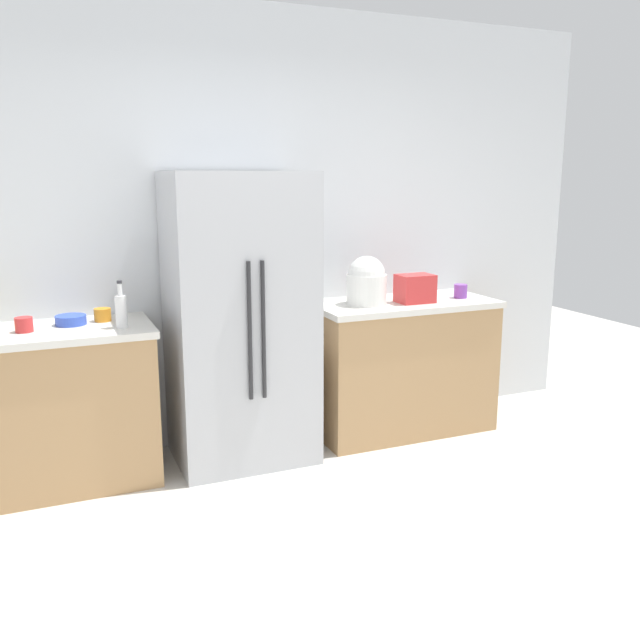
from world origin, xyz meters
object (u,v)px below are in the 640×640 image
at_px(toaster, 415,289).
at_px(bowl_c, 71,320).
at_px(rice_cooker, 367,282).
at_px(bottle_b, 121,310).
at_px(cup_a, 461,291).
at_px(cup_b, 24,325).
at_px(refrigerator, 240,320).
at_px(cup_c, 103,315).

relative_size(toaster, bowl_c, 1.39).
height_order(rice_cooker, bottle_b, rice_cooker).
bearing_deg(toaster, bowl_c, 176.04).
bearing_deg(rice_cooker, cup_a, -2.78).
relative_size(bottle_b, cup_b, 2.85).
relative_size(refrigerator, rice_cooker, 5.53).
bearing_deg(refrigerator, cup_b, 179.55).
bearing_deg(cup_c, cup_b, -162.94).
bearing_deg(bottle_b, bowl_c, 143.25).
bearing_deg(refrigerator, cup_a, -0.62).
height_order(refrigerator, cup_b, refrigerator).
relative_size(rice_cooker, bottle_b, 1.20).
bearing_deg(refrigerator, toaster, -2.07).
relative_size(rice_cooker, cup_c, 3.33).
bearing_deg(rice_cooker, cup_b, -179.78).
relative_size(bottle_b, cup_a, 2.81).
bearing_deg(bowl_c, refrigerator, -6.29).
height_order(cup_c, bowl_c, cup_c).
bearing_deg(bottle_b, cup_c, 110.00).
bearing_deg(rice_cooker, bottle_b, -176.21).
relative_size(refrigerator, cup_b, 18.98).
bearing_deg(bottle_b, toaster, 1.30).
xyz_separation_m(rice_cooker, cup_b, (-2.06, -0.01, -0.11)).
xyz_separation_m(cup_a, cup_c, (-2.35, 0.15, -0.01)).
height_order(rice_cooker, cup_a, rice_cooker).
height_order(toaster, bottle_b, bottle_b).
distance_m(bottle_b, cup_a, 2.27).
height_order(rice_cooker, bowl_c, rice_cooker).
height_order(bottle_b, cup_a, bottle_b).
height_order(refrigerator, cup_a, refrigerator).
distance_m(toaster, bowl_c, 2.15).
relative_size(rice_cooker, cup_b, 3.43).
height_order(bottle_b, bowl_c, bottle_b).
bearing_deg(bottle_b, refrigerator, 7.00).
bearing_deg(cup_a, refrigerator, 179.38).
xyz_separation_m(bottle_b, bowl_c, (-0.26, 0.19, -0.07)).
xyz_separation_m(refrigerator, bottle_b, (-0.70, -0.09, 0.13)).
xyz_separation_m(bottle_b, cup_c, (-0.08, 0.22, -0.06)).
height_order(toaster, cup_a, toaster).
relative_size(rice_cooker, cup_a, 3.39).
bearing_deg(cup_a, bottle_b, -178.26).
distance_m(rice_cooker, cup_b, 2.06).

